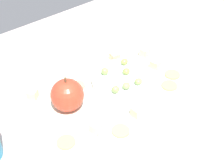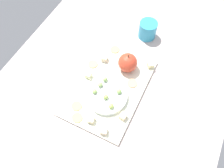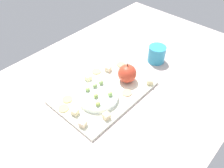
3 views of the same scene
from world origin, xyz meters
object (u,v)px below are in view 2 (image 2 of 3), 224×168
at_px(cracker_4, 77,118).
at_px(grape_1, 100,85).
at_px(cheese_cube_2, 92,120).
at_px(cracker_1, 77,106).
at_px(grape_5, 111,106).
at_px(serving_dish, 107,96).
at_px(cheese_cube_3, 104,59).
at_px(cheese_cube_1, 88,75).
at_px(grape_3, 106,97).
at_px(apple_whole, 128,63).
at_px(cheese_cube_5, 123,116).
at_px(cup, 148,29).
at_px(platter, 109,87).
at_px(grape_4, 119,91).
at_px(grape_0, 95,91).
at_px(grape_2, 105,79).
at_px(cheese_cube_0, 104,131).
at_px(cracker_2, 132,83).
at_px(cheese_cube_4, 150,65).
at_px(cracker_3, 115,50).
at_px(cracker_0, 93,64).

height_order(cracker_4, grape_1, grape_1).
bearing_deg(cheese_cube_2, cracker_1, -108.46).
bearing_deg(grape_5, cracker_4, -48.87).
height_order(serving_dish, grape_5, grape_5).
distance_m(cheese_cube_3, cracker_1, 0.23).
bearing_deg(grape_1, cheese_cube_1, -111.29).
relative_size(cracker_1, grape_3, 2.05).
xyz_separation_m(apple_whole, cracker_4, (0.28, -0.07, -0.04)).
xyz_separation_m(cheese_cube_3, cracker_4, (0.27, 0.03, -0.01)).
bearing_deg(cheese_cube_5, cup, -170.29).
bearing_deg(platter, grape_4, 70.54).
height_order(cheese_cube_5, grape_4, grape_4).
bearing_deg(grape_0, grape_1, 169.67).
xyz_separation_m(cheese_cube_5, grape_1, (-0.07, -0.13, 0.02)).
distance_m(cheese_cube_2, cracker_1, 0.09).
bearing_deg(grape_2, grape_1, -11.66).
relative_size(apple_whole, cheese_cube_0, 3.38).
relative_size(cracker_2, grape_0, 2.05).
xyz_separation_m(cheese_cube_4, grape_1, (0.18, -0.14, 0.02)).
height_order(serving_dish, cracker_3, serving_dish).
bearing_deg(cracker_1, cheese_cube_2, 71.54).
xyz_separation_m(apple_whole, grape_5, (0.19, 0.02, -0.01)).
distance_m(grape_1, grape_3, 0.06).
distance_m(cheese_cube_5, cracker_2, 0.15).
xyz_separation_m(cheese_cube_4, cheese_cube_5, (0.25, -0.01, 0.00)).
xyz_separation_m(grape_2, grape_4, (0.02, 0.07, 0.00)).
xyz_separation_m(grape_5, cup, (-0.41, -0.02, -0.00)).
relative_size(cheese_cube_5, grape_2, 1.17).
xyz_separation_m(platter, grape_1, (0.02, -0.02, 0.04)).
relative_size(platter, cheese_cube_1, 16.85).
xyz_separation_m(cheese_cube_1, grape_0, (0.06, 0.06, 0.02)).
xyz_separation_m(cracker_0, cracker_1, (0.19, 0.04, 0.00)).
xyz_separation_m(cheese_cube_2, cheese_cube_4, (-0.32, 0.10, 0.00)).
distance_m(apple_whole, grape_3, 0.17).
xyz_separation_m(cracker_0, grape_3, (0.12, 0.12, 0.03)).
bearing_deg(grape_5, grape_3, -124.99).
bearing_deg(cheese_cube_3, cheese_cube_5, 41.62).
relative_size(apple_whole, cracker_4, 1.93).
height_order(platter, grape_2, grape_2).
bearing_deg(cheese_cube_0, cracker_4, -92.44).
distance_m(cracker_3, grape_3, 0.25).
relative_size(cheese_cube_5, cracker_1, 0.57).
height_order(platter, grape_1, grape_1).
relative_size(cheese_cube_0, cheese_cube_1, 1.00).
relative_size(cracker_0, grape_1, 2.05).
height_order(cheese_cube_1, cheese_cube_3, same).
xyz_separation_m(platter, cracker_0, (-0.06, -0.11, 0.01)).
bearing_deg(platter, cup, 174.01).
xyz_separation_m(cheese_cube_1, cracker_3, (-0.17, 0.04, -0.01)).
relative_size(cheese_cube_5, cracker_3, 0.57).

